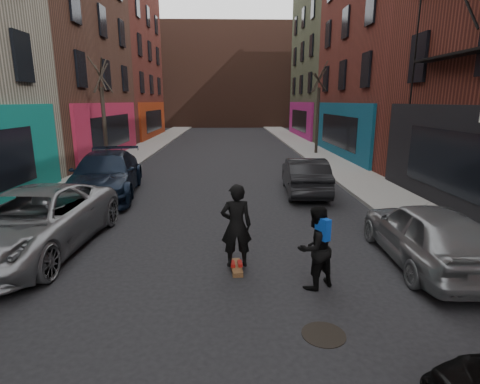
{
  "coord_description": "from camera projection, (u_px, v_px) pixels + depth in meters",
  "views": [
    {
      "loc": [
        0.18,
        -1.64,
        3.61
      ],
      "look_at": [
        0.42,
        6.62,
        1.6
      ],
      "focal_mm": 28.0,
      "sensor_mm": 36.0,
      "label": 1
    }
  ],
  "objects": [
    {
      "name": "sidewalk_right",
      "position": [
        300.0,
        144.0,
        31.74
      ],
      "size": [
        2.5,
        84.0,
        0.13
      ],
      "primitive_type": "cube",
      "color": "gray",
      "rests_on": "ground"
    },
    {
      "name": "tree_right_far",
      "position": [
        318.0,
        102.0,
        25.09
      ],
      "size": [
        2.0,
        2.0,
        6.8
      ],
      "primitive_type": null,
      "color": "black",
      "rests_on": "sidewalk_right"
    },
    {
      "name": "skateboard",
      "position": [
        236.0,
        267.0,
        8.23
      ],
      "size": [
        0.28,
        0.81,
        0.1
      ],
      "primitive_type": "cube",
      "rotation": [
        0.0,
        0.0,
        0.07
      ],
      "color": "brown",
      "rests_on": "ground"
    },
    {
      "name": "skateboarder",
      "position": [
        236.0,
        226.0,
        8.0
      ],
      "size": [
        0.7,
        0.49,
        1.84
      ],
      "primitive_type": "imported",
      "rotation": [
        0.0,
        0.0,
        3.22
      ],
      "color": "black",
      "rests_on": "skateboard"
    },
    {
      "name": "parked_left_end",
      "position": [
        106.0,
        175.0,
        14.47
      ],
      "size": [
        3.08,
        6.03,
        1.68
      ],
      "primitive_type": "imported",
      "rotation": [
        0.0,
        0.0,
        0.13
      ],
      "color": "black",
      "rests_on": "ground"
    },
    {
      "name": "tree_left_far",
      "position": [
        103.0,
        106.0,
        18.94
      ],
      "size": [
        2.0,
        2.0,
        6.5
      ],
      "primitive_type": null,
      "color": "black",
      "rests_on": "sidewalk_left"
    },
    {
      "name": "manhole",
      "position": [
        324.0,
        334.0,
        5.94
      ],
      "size": [
        0.93,
        0.93,
        0.01
      ],
      "primitive_type": "cylinder",
      "rotation": [
        0.0,
        0.0,
        0.44
      ],
      "color": "black",
      "rests_on": "ground"
    },
    {
      "name": "pedestrian",
      "position": [
        315.0,
        247.0,
        7.27
      ],
      "size": [
        1.01,
        0.94,
        1.66
      ],
      "rotation": [
        0.0,
        0.0,
        3.65
      ],
      "color": "black",
      "rests_on": "ground"
    },
    {
      "name": "building_far",
      "position": [
        227.0,
        77.0,
        55.17
      ],
      "size": [
        40.0,
        10.0,
        14.0
      ],
      "primitive_type": "cube",
      "color": "#47281E",
      "rests_on": "ground"
    },
    {
      "name": "sidewalk_left",
      "position": [
        152.0,
        144.0,
        31.38
      ],
      "size": [
        2.5,
        84.0,
        0.13
      ],
      "primitive_type": "cube",
      "color": "gray",
      "rests_on": "ground"
    },
    {
      "name": "parked_left_far",
      "position": [
        32.0,
        222.0,
        9.06
      ],
      "size": [
        2.86,
        5.66,
        1.54
      ],
      "primitive_type": "imported",
      "rotation": [
        0.0,
        0.0,
        -0.06
      ],
      "color": "gray",
      "rests_on": "ground"
    },
    {
      "name": "parked_right_far",
      "position": [
        427.0,
        234.0,
        8.37
      ],
      "size": [
        1.86,
        4.32,
        1.45
      ],
      "primitive_type": "imported",
      "rotation": [
        0.0,
        0.0,
        3.11
      ],
      "color": "gray",
      "rests_on": "ground"
    },
    {
      "name": "parked_right_end",
      "position": [
        305.0,
        176.0,
        14.92
      ],
      "size": [
        1.79,
        4.44,
        1.43
      ],
      "primitive_type": "imported",
      "rotation": [
        0.0,
        0.0,
        3.08
      ],
      "color": "black",
      "rests_on": "ground"
    }
  ]
}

